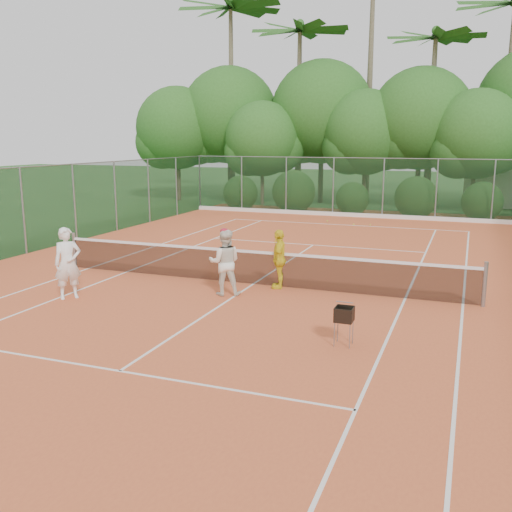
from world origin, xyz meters
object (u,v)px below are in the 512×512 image
Objects in this scene: player_center_grp at (225,262)px; player_white at (68,263)px; player_yellow at (279,259)px; ball_hopper at (344,315)px.

player_white is at bearing -154.51° from player_center_grp.
player_center_grp is at bearing -56.49° from player_yellow.
player_white is at bearing -169.60° from ball_hopper.
player_yellow is 4.51m from ball_hopper.
player_yellow is 2.07× the size of ball_hopper.
player_white is 1.04× the size of player_center_grp.
player_white reaches higher than player_center_grp.
player_white is at bearing -71.63° from player_yellow.
player_center_grp is 2.26× the size of ball_hopper.
ball_hopper is at bearing -34.97° from player_center_grp.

